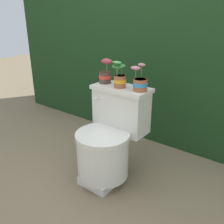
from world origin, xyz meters
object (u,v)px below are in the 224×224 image
(toilet, at_px, (109,139))
(potted_plant_midleft, at_px, (120,77))
(potted_plant_middle, at_px, (140,82))
(potted_plant_left, at_px, (105,73))

(toilet, relative_size, potted_plant_midleft, 3.60)
(toilet, xyz_separation_m, potted_plant_middle, (0.16, 0.15, 0.45))
(potted_plant_midleft, bearing_deg, potted_plant_left, 169.04)
(toilet, height_order, potted_plant_midleft, potted_plant_midleft)
(potted_plant_left, bearing_deg, potted_plant_middle, -2.52)
(toilet, distance_m, potted_plant_left, 0.52)
(toilet, bearing_deg, potted_plant_midleft, 91.12)
(potted_plant_left, height_order, potted_plant_midleft, potted_plant_midleft)
(toilet, distance_m, potted_plant_middle, 0.50)
(toilet, height_order, potted_plant_middle, potted_plant_middle)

